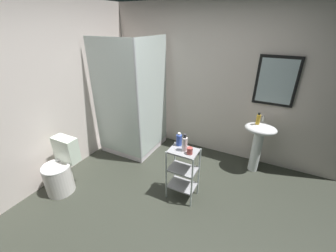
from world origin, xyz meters
The scene contains 12 objects.
ground_plane centered at (0.00, 0.00, -0.01)m, with size 4.20×4.20×0.02m, color #31342B.
wall_back centered at (0.01, 1.85, 1.25)m, with size 4.20×0.14×2.50m.
wall_left centered at (-1.85, 0.00, 1.25)m, with size 0.10×4.20×2.50m, color silver.
shower_stall centered at (-1.18, 1.17, 0.46)m, with size 0.92×0.92×2.00m.
pedestal_sink centered at (0.89, 1.52, 0.58)m, with size 0.46×0.37×0.81m.
sink_faucet centered at (0.89, 1.64, 0.86)m, with size 0.03×0.03×0.10m, color silver.
toilet centered at (-1.48, -0.20, 0.31)m, with size 0.37×0.49×0.76m.
storage_cart centered at (0.09, 0.45, 0.44)m, with size 0.38×0.28×0.74m.
hand_soap_bottle centered at (0.82, 1.52, 0.89)m, with size 0.06×0.06×0.18m.
lotion_bottle_white centered at (0.10, 0.45, 0.84)m, with size 0.07×0.07×0.23m.
shampoo_bottle_blue centered at (-0.01, 0.54, 0.82)m, with size 0.07×0.07×0.18m.
rinse_cup centered at (0.19, 0.41, 0.78)m, with size 0.07×0.07×0.09m, color #B24742.
Camera 1 is at (0.95, -1.65, 2.19)m, focal length 22.84 mm.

